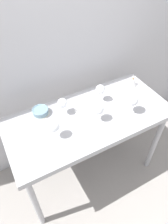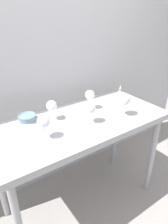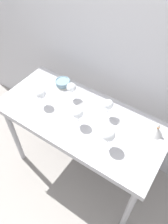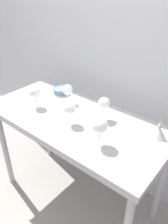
{
  "view_description": "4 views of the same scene",
  "coord_description": "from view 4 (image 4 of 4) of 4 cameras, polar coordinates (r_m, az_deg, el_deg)",
  "views": [
    {
      "loc": [
        -0.62,
        -1.04,
        2.13
      ],
      "look_at": [
        -0.04,
        0.01,
        0.95
      ],
      "focal_mm": 33.19,
      "sensor_mm": 36.0,
      "label": 1
    },
    {
      "loc": [
        -0.77,
        -1.16,
        1.67
      ],
      "look_at": [
        0.02,
        -0.02,
        0.97
      ],
      "focal_mm": 32.71,
      "sensor_mm": 36.0,
      "label": 2
    },
    {
      "loc": [
        0.67,
        -0.94,
        2.24
      ],
      "look_at": [
        0.02,
        0.02,
        0.94
      ],
      "focal_mm": 35.25,
      "sensor_mm": 36.0,
      "label": 3
    },
    {
      "loc": [
        0.94,
        -1.02,
        1.78
      ],
      "look_at": [
        0.06,
        0.04,
        0.95
      ],
      "focal_mm": 35.89,
      "sensor_mm": 36.0,
      "label": 4
    }
  ],
  "objects": [
    {
      "name": "tasting_sheet_lower",
      "position": [
        1.5,
        9.78,
        -5.11
      ],
      "size": [
        0.18,
        0.26,
        0.0
      ],
      "primitive_type": "cube",
      "rotation": [
        0.0,
        0.0,
        0.07
      ],
      "color": "white",
      "rests_on": "steel_counter"
    },
    {
      "name": "ground_plane",
      "position": [
        2.25,
        -1.96,
        -20.96
      ],
      "size": [
        6.0,
        6.0,
        0.0
      ],
      "primitive_type": "plane",
      "color": "gray"
    },
    {
      "name": "back_wall",
      "position": [
        1.84,
        7.83,
        15.85
      ],
      "size": [
        3.8,
        0.04,
        2.6
      ],
      "primitive_type": "cube",
      "color": "#B8B8BD",
      "rests_on": "ground_plane"
    },
    {
      "name": "tasting_sheet_upper",
      "position": [
        1.68,
        -0.97,
        -0.17
      ],
      "size": [
        0.23,
        0.25,
        0.0
      ],
      "primitive_type": "cube",
      "rotation": [
        0.0,
        0.0,
        -0.36
      ],
      "color": "white",
      "rests_on": "steel_counter"
    },
    {
      "name": "decanter_funnel",
      "position": [
        1.49,
        18.48,
        -4.81
      ],
      "size": [
        0.1,
        0.1,
        0.12
      ],
      "color": "silver",
      "rests_on": "steel_counter"
    },
    {
      "name": "wine_glass_near_right",
      "position": [
        1.31,
        4.05,
        -3.51
      ],
      "size": [
        0.1,
        0.1,
        0.19
      ],
      "color": "white",
      "rests_on": "steel_counter"
    },
    {
      "name": "wine_glass_near_center",
      "position": [
        1.51,
        -3.65,
        0.93
      ],
      "size": [
        0.09,
        0.09,
        0.17
      ],
      "color": "white",
      "rests_on": "steel_counter"
    },
    {
      "name": "steel_counter",
      "position": [
        1.69,
        -2.58,
        -4.35
      ],
      "size": [
        1.4,
        0.65,
        0.9
      ],
      "color": "#A1A1A6",
      "rests_on": "ground_plane"
    },
    {
      "name": "tasting_bowl",
      "position": [
        1.97,
        -5.9,
        5.48
      ],
      "size": [
        0.14,
        0.14,
        0.05
      ],
      "color": "beige",
      "rests_on": "steel_counter"
    },
    {
      "name": "wine_glass_far_right",
      "position": [
        1.56,
        5.11,
        2.14
      ],
      "size": [
        0.08,
        0.08,
        0.17
      ],
      "color": "white",
      "rests_on": "steel_counter"
    },
    {
      "name": "wine_glass_near_left",
      "position": [
        1.75,
        -12.52,
        4.85
      ],
      "size": [
        0.09,
        0.09,
        0.17
      ],
      "color": "white",
      "rests_on": "steel_counter"
    },
    {
      "name": "wine_glass_far_left",
      "position": [
        1.77,
        -4.2,
        5.5
      ],
      "size": [
        0.08,
        0.08,
        0.16
      ],
      "color": "white",
      "rests_on": "steel_counter"
    }
  ]
}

